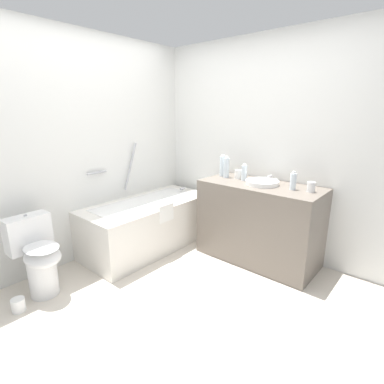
{
  "coord_description": "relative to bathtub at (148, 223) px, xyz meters",
  "views": [
    {
      "loc": [
        -1.64,
        -1.66,
        1.66
      ],
      "look_at": [
        0.66,
        0.3,
        0.83
      ],
      "focal_mm": 27.49,
      "sensor_mm": 36.0,
      "label": 1
    }
  ],
  "objects": [
    {
      "name": "wall_right_mirror",
      "position": [
        0.95,
        -0.98,
        0.93
      ],
      "size": [
        0.1,
        3.11,
        2.49
      ],
      "primitive_type": "cube",
      "color": "silver",
      "rests_on": "ground_plane"
    },
    {
      "name": "drinking_glass_0",
      "position": [
        0.66,
        -0.86,
        0.63
      ],
      "size": [
        0.08,
        0.08,
        0.1
      ],
      "primitive_type": "cylinder",
      "color": "white",
      "rests_on": "vanity_counter"
    },
    {
      "name": "drinking_glass_1",
      "position": [
        0.62,
        -1.72,
        0.63
      ],
      "size": [
        0.08,
        0.08,
        0.1
      ],
      "primitive_type": "cylinder",
      "color": "white",
      "rests_on": "vanity_counter"
    },
    {
      "name": "sink_basin",
      "position": [
        0.58,
        -1.22,
        0.6
      ],
      "size": [
        0.35,
        0.35,
        0.05
      ],
      "primitive_type": "cylinder",
      "color": "white",
      "rests_on": "vanity_counter"
    },
    {
      "name": "water_bottle_1",
      "position": [
        0.59,
        -1.55,
        0.66
      ],
      "size": [
        0.06,
        0.06,
        0.19
      ],
      "color": "silver",
      "rests_on": "vanity_counter"
    },
    {
      "name": "water_bottle_0",
      "position": [
        0.63,
        -0.72,
        0.7
      ],
      "size": [
        0.07,
        0.07,
        0.25
      ],
      "color": "silver",
      "rests_on": "vanity_counter"
    },
    {
      "name": "toilet",
      "position": [
        -1.32,
        0.02,
        0.07
      ],
      "size": [
        0.39,
        0.52,
        0.75
      ],
      "rotation": [
        0.0,
        0.0,
        -1.54
      ],
      "color": "white",
      "rests_on": "ground_plane"
    },
    {
      "name": "wall_back_tiled",
      "position": [
        -0.62,
        0.42,
        0.93
      ],
      "size": [
        3.44,
        0.1,
        2.49
      ],
      "primitive_type": "cube",
      "color": "silver",
      "rests_on": "ground_plane"
    },
    {
      "name": "vanity_counter",
      "position": [
        0.59,
        -1.2,
        0.13
      ],
      "size": [
        0.62,
        1.31,
        0.89
      ],
      "primitive_type": "cube",
      "color": "#6B6056",
      "rests_on": "ground_plane"
    },
    {
      "name": "sink_faucet",
      "position": [
        0.78,
        -1.22,
        0.61
      ],
      "size": [
        0.12,
        0.15,
        0.08
      ],
      "color": "silver",
      "rests_on": "vanity_counter"
    },
    {
      "name": "ground_plane",
      "position": [
        -0.62,
        -0.98,
        -0.32
      ],
      "size": [
        4.04,
        4.04,
        0.0
      ],
      "primitive_type": "plane",
      "color": "beige"
    },
    {
      "name": "water_bottle_2",
      "position": [
        0.66,
        -0.64,
        0.7
      ],
      "size": [
        0.07,
        0.07,
        0.26
      ],
      "color": "silver",
      "rests_on": "vanity_counter"
    },
    {
      "name": "toilet_paper_roll",
      "position": [
        -1.58,
        -0.11,
        -0.26
      ],
      "size": [
        0.11,
        0.11,
        0.12
      ],
      "primitive_type": "cylinder",
      "color": "white",
      "rests_on": "ground_plane"
    },
    {
      "name": "bathtub",
      "position": [
        0.0,
        0.0,
        0.0
      ],
      "size": [
        1.63,
        0.74,
        1.27
      ],
      "color": "silver",
      "rests_on": "ground_plane"
    },
    {
      "name": "water_bottle_3",
      "position": [
        0.63,
        -0.96,
        0.67
      ],
      "size": [
        0.06,
        0.06,
        0.19
      ],
      "color": "silver",
      "rests_on": "vanity_counter"
    }
  ]
}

